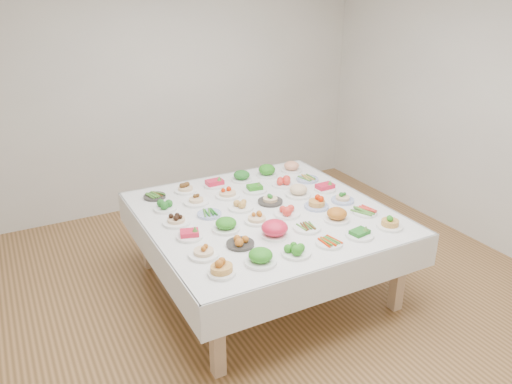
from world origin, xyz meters
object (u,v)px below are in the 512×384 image
dish_18 (176,218)px  dish_35 (291,167)px  display_table (264,219)px  dish_0 (222,267)px

dish_18 → dish_35: 1.60m
display_table → dish_35: (0.73, 0.74, 0.12)m
dish_18 → dish_0: bearing=-89.4°
dish_0 → dish_18: bearing=90.6°
dish_0 → dish_35: 2.08m
dish_0 → dish_35: (1.47, 1.48, -0.01)m
display_table → dish_0: bearing=-135.0°
dish_0 → display_table: bearing=45.0°
display_table → dish_35: 1.05m
display_table → dish_35: bearing=45.2°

